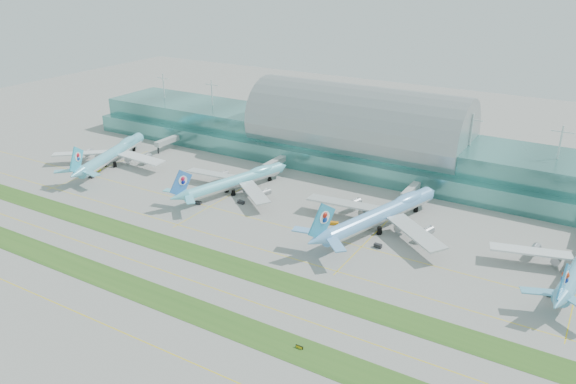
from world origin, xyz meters
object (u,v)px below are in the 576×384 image
Objects in this scene: airliner_a at (113,153)px; airliner_b at (236,180)px; taxiway_sign_east at (299,347)px; terminal at (357,139)px; airliner_c at (381,213)px.

airliner_a is 1.09× the size of airliner_b.
terminal is at bearing 108.39° from taxiway_sign_east.
airliner_a is 157.58m from airliner_c.
airliner_c is (75.91, -1.73, 0.97)m from airliner_b.
airliner_c is at bearing -17.41° from airliner_a.
taxiway_sign_east is at bearing -71.32° from terminal.
airliner_c is 87.16m from taxiway_sign_east.
terminal is 75.77m from airliner_b.
airliner_b is 0.86× the size of airliner_c.
terminal is 134.52m from airliner_a.
airliner_b is at bearing 133.90° from taxiway_sign_east.
terminal is 4.60× the size of airliner_a.
airliner_b is 75.94m from airliner_c.
taxiway_sign_east is at bearing -66.57° from airliner_c.
taxiway_sign_east is (167.32, -85.88, -5.93)m from airliner_a.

